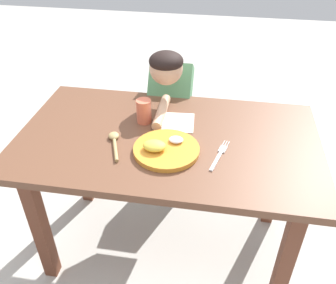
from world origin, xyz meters
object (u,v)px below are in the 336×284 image
Objects in this scene: spoon at (114,141)px; person at (170,122)px; drinking_cup at (144,111)px; fork at (219,155)px; plate at (165,149)px.

spoon is 0.55m from person.
drinking_cup is (0.08, 0.18, 0.04)m from spoon.
spoon is (-0.42, 0.01, 0.01)m from fork.
spoon is at bearing 173.70° from plate.
person is (0.07, 0.31, -0.24)m from drinking_cup.
fork is at bearing -112.25° from spoon.
plate is at bearing -57.60° from drinking_cup.
drinking_cup reaches higher than spoon.
fork is 1.89× the size of drinking_cup.
spoon is 0.20× the size of person.
fork is at bearing 2.37° from plate.
fork is 1.06× the size of spoon.
person reaches higher than drinking_cup.
drinking_cup is at bearing 78.03° from person.
drinking_cup is at bearing -45.61° from spoon.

